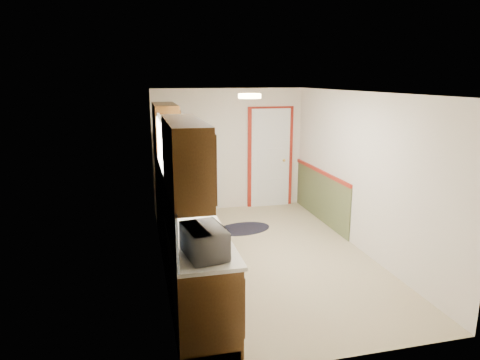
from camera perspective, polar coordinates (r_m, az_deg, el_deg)
room_shell at (r=6.15m, az=3.46°, el=0.35°), size 3.20×5.20×2.52m
kitchen_run at (r=5.74m, az=-7.64°, el=-4.76°), size 0.63×4.00×2.20m
back_wall_trim at (r=8.57m, az=5.46°, el=1.94°), size 1.12×2.30×2.08m
ceiling_fixture at (r=5.72m, az=1.30°, el=11.14°), size 0.30×0.30×0.06m
microwave at (r=4.09m, az=-4.74°, el=-7.75°), size 0.37×0.56×0.35m
refrigerator at (r=8.00m, az=-7.93°, el=0.66°), size 0.72×0.71×1.67m
rug at (r=7.57m, az=0.42°, el=-6.51°), size 1.09×0.82×0.01m
cooktop at (r=7.33m, az=-8.76°, el=0.37°), size 0.53×0.63×0.02m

